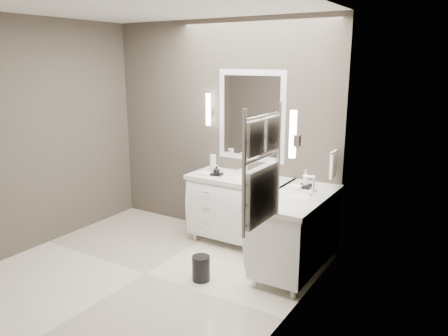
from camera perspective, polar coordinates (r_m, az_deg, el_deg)
The scene contains 20 objects.
floor at distance 4.85m, azimuth -10.21°, elevation -13.45°, with size 3.20×3.00×0.01m, color silver.
ceiling at distance 4.34m, azimuth -11.83°, elevation 20.24°, with size 3.20×3.00×0.01m, color white.
wall_back at distance 5.58m, azimuth -0.48°, elevation 5.09°, with size 3.20×0.01×2.70m, color #474039.
wall_left at distance 5.60m, azimuth -23.23°, elevation 3.99°, with size 0.01×3.00×2.70m, color #474039.
wall_right at distance 3.54m, azimuth 8.64°, elevation -0.24°, with size 0.01×3.00×2.70m, color #474039.
vanity_back at distance 5.33m, azimuth 2.05°, elevation -4.93°, with size 1.24×0.59×0.97m.
vanity_right at distance 4.70m, azimuth 9.45°, elevation -7.77°, with size 0.59×1.24×0.97m.
mirror_back at distance 5.31m, azimuth 3.56°, elevation 6.80°, with size 0.90×0.02×1.10m.
mirror_right at distance 4.24m, azimuth 12.80°, elevation 4.67°, with size 0.02×0.90×1.10m.
sconce_back at distance 5.55m, azimuth -2.07°, elevation 7.57°, with size 0.06×0.06×0.40m.
sconce_right at distance 3.72m, azimuth 8.98°, elevation 4.26°, with size 0.06×0.06×0.40m.
towel_bar_corner at distance 4.86m, azimuth 14.11°, elevation 0.54°, with size 0.03×0.22×0.30m.
towel_ladder at distance 3.20m, azimuth 4.93°, elevation -0.87°, with size 0.06×0.58×0.90m.
waste_bin at distance 4.60m, azimuth -3.02°, elevation -12.94°, with size 0.19×0.19×0.26m, color black.
amenity_tray_back at distance 5.29m, azimuth -1.08°, elevation -0.80°, with size 0.16×0.12×0.02m, color black.
amenity_tray_right at distance 4.87m, azimuth 10.57°, elevation -2.34°, with size 0.13×0.17×0.03m, color black.
water_bottle at distance 5.43m, azimuth -1.46°, elevation 0.63°, with size 0.08×0.08×0.22m, color silver.
soap_bottle_a at distance 5.30m, azimuth -1.24°, elevation 0.12°, with size 0.06×0.06×0.14m, color white.
soap_bottle_b at distance 5.23m, azimuth -0.98°, elevation -0.26°, with size 0.08×0.08×0.10m, color black.
soap_bottle_c at distance 4.84m, azimuth 10.62°, elevation -1.24°, with size 0.06×0.07×0.17m, color white.
Camera 1 is at (2.93, -3.17, 2.20)m, focal length 35.00 mm.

